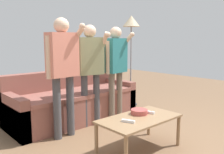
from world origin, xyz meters
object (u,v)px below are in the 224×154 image
Objects in this scene: snack_bowl at (139,112)px; game_remote_wand_near at (149,112)px; game_remote_wand_far at (128,121)px; player_right at (116,62)px; player_left at (63,64)px; floor_lamp at (131,27)px; player_center at (90,64)px; couch at (72,102)px; coffee_table at (139,122)px; game_remote_nunchuk at (141,112)px.

game_remote_wand_near is (0.12, -0.06, -0.01)m from snack_bowl.
player_right is at bearing 53.40° from game_remote_wand_far.
game_remote_wand_near is 0.99× the size of game_remote_wand_far.
floor_lamp is at bearing 16.45° from player_left.
floor_lamp is at bearing 18.17° from player_center.
player_left is at bearing 122.80° from snack_bowl.
floor_lamp reaches higher than player_center.
player_center is (-0.02, 1.01, 0.55)m from snack_bowl.
coffee_table is at bearing -91.23° from couch.
player_center is 1.31m from game_remote_wand_far.
snack_bowl is (0.11, 0.10, 0.08)m from coffee_table.
game_remote_wand_far is at bearing -172.96° from coffee_table.
game_remote_wand_far is (0.24, -1.02, -0.61)m from player_left.
couch is at bearing 137.67° from player_right.
game_remote_wand_far is at bearing -76.78° from player_left.
snack_bowl is at bearing 152.43° from game_remote_nunchuk.
player_left is at bearing 125.95° from game_remote_wand_near.
coffee_table is 0.24m from game_remote_wand_near.
couch is 1.48m from game_remote_nunchuk.
player_right is (0.50, -0.05, -0.01)m from player_center.
player_right is at bearing 70.55° from game_remote_wand_near.
snack_bowl is 1.36× the size of game_remote_wand_near.
player_left is at bearing -176.04° from player_right.
player_right is at bearing -42.33° from couch.
game_remote_nunchuk is 0.55× the size of game_remote_wand_far.
player_right reaches higher than snack_bowl.
snack_bowl is 2.45× the size of game_remote_nunchuk.
floor_lamp is 2.10m from player_left.
player_left reaches higher than couch.
player_center is (-0.04, 1.01, 0.56)m from game_remote_nunchuk.
snack_bowl reaches higher than coffee_table.
game_remote_nunchuk is 1.23m from player_left.
game_remote_wand_near is at bearing -82.79° from player_center.
game_remote_wand_far is at bearing -136.88° from floor_lamp.
game_remote_nunchuk is at bearing -115.39° from player_right.
floor_lamp is (1.47, 1.56, 1.24)m from coffee_table.
coffee_table is 4.76× the size of snack_bowl.
player_left reaches higher than player_right.
game_remote_nunchuk is at bearing -132.54° from floor_lamp.
game_remote_nunchuk is (0.02, -0.01, -0.01)m from snack_bowl.
player_center is at bearing 74.53° from game_remote_wand_far.
couch reaches higher than game_remote_nunchuk.
game_remote_wand_near is (0.19, -1.52, 0.14)m from couch.
snack_bowl reaches higher than game_remote_wand_far.
game_remote_wand_far is at bearing -171.31° from game_remote_wand_near.
game_remote_wand_near is at bearing -54.05° from player_left.
floor_lamp is at bearing 46.94° from snack_bowl.
snack_bowl is 0.02m from game_remote_nunchuk.
player_center reaches higher than game_remote_wand_far.
snack_bowl is 2.31m from floor_lamp.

